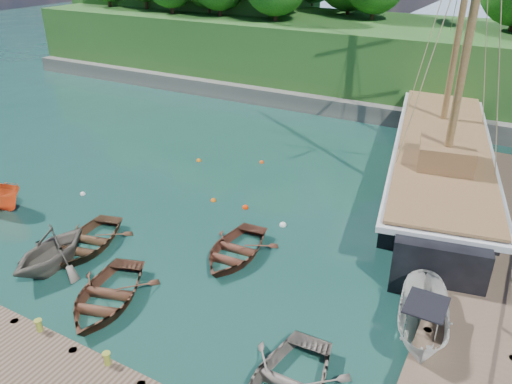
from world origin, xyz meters
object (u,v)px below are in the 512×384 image
(rowboat_2, at_px, (107,303))
(rowboat_4, at_px, (235,256))
(cabin_boat_white, at_px, (420,338))
(schooner, at_px, (439,166))
(rowboat_0, at_px, (89,247))
(rowboat_1, at_px, (54,267))

(rowboat_2, xyz_separation_m, rowboat_4, (2.59, 4.96, 0.00))
(cabin_boat_white, bearing_deg, schooner, 88.17)
(rowboat_0, height_order, cabin_boat_white, cabin_boat_white)
(cabin_boat_white, bearing_deg, rowboat_2, -171.08)
(rowboat_0, distance_m, schooner, 18.51)
(rowboat_1, distance_m, rowboat_2, 3.63)
(rowboat_1, distance_m, cabin_boat_white, 14.61)
(rowboat_2, height_order, schooner, schooner)
(rowboat_0, relative_size, cabin_boat_white, 0.94)
(rowboat_1, bearing_deg, rowboat_4, 30.57)
(rowboat_4, bearing_deg, rowboat_1, -149.15)
(rowboat_2, bearing_deg, rowboat_1, 151.79)
(rowboat_1, xyz_separation_m, cabin_boat_white, (14.26, 3.17, 0.00))
(rowboat_0, height_order, rowboat_4, rowboat_0)
(cabin_boat_white, xyz_separation_m, schooner, (-1.94, 12.54, 1.10))
(rowboat_4, xyz_separation_m, schooner, (6.16, 11.37, 1.10))
(rowboat_2, relative_size, cabin_boat_white, 0.99)
(rowboat_2, xyz_separation_m, cabin_boat_white, (10.68, 3.79, 0.00))
(rowboat_0, bearing_deg, rowboat_1, -108.96)
(rowboat_1, distance_m, rowboat_4, 7.54)
(cabin_boat_white, bearing_deg, rowboat_0, 174.88)
(rowboat_1, height_order, rowboat_2, rowboat_1)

